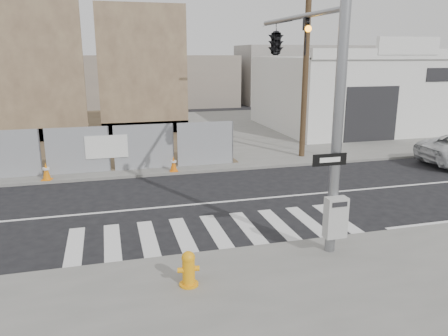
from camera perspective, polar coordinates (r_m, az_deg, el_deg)
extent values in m
plane|color=black|center=(15.41, -3.35, -4.73)|extent=(100.00, 100.00, 0.00)
cube|color=slate|center=(28.84, -9.14, 4.38)|extent=(50.00, 20.00, 0.12)
cylinder|color=gray|center=(10.99, 14.70, 6.41)|extent=(0.26, 0.26, 7.00)
cylinder|color=gray|center=(13.25, 9.60, 18.85)|extent=(0.14, 5.20, 0.14)
cube|color=#B2B2AF|center=(11.34, 14.37, -6.28)|extent=(0.55, 0.30, 1.05)
cube|color=black|center=(10.92, 13.64, 1.07)|extent=(0.90, 0.03, 0.30)
cube|color=silver|center=(10.90, 13.69, 1.04)|extent=(0.55, 0.01, 0.12)
imported|color=black|center=(12.67, 10.66, 16.51)|extent=(0.16, 0.20, 1.00)
imported|color=black|center=(14.69, 6.81, 16.36)|extent=(0.53, 2.48, 1.00)
cylinder|color=gray|center=(21.91, 15.00, 7.91)|extent=(0.12, 0.12, 5.20)
imported|color=black|center=(21.78, 15.44, 14.44)|extent=(0.16, 0.20, 1.00)
cube|color=brown|center=(27.56, -24.17, 11.35)|extent=(6.00, 0.50, 8.00)
cube|color=brown|center=(28.31, -23.29, 4.13)|extent=(6.00, 1.30, 0.80)
cube|color=brown|center=(28.36, -10.51, 12.42)|extent=(5.50, 0.50, 8.00)
cube|color=brown|center=(29.11, -10.25, 5.35)|extent=(5.50, 1.30, 0.80)
cube|color=silver|center=(32.18, 16.86, 9.42)|extent=(12.00, 10.00, 4.80)
cube|color=silver|center=(27.95, 22.77, 13.58)|extent=(12.00, 0.30, 0.60)
cube|color=silver|center=(27.92, 22.93, 14.49)|extent=(4.00, 0.30, 1.00)
cube|color=black|center=(26.99, 18.69, 6.67)|extent=(3.40, 0.06, 3.20)
cylinder|color=#4C3923|center=(21.88, 10.70, 14.44)|extent=(0.28, 0.28, 10.00)
cylinder|color=orange|center=(10.09, -4.61, -14.87)|extent=(0.50, 0.50, 0.04)
cylinder|color=orange|center=(9.95, -4.64, -13.37)|extent=(0.33, 0.33, 0.64)
sphere|color=orange|center=(9.79, -4.69, -11.61)|extent=(0.30, 0.30, 0.30)
cylinder|color=orange|center=(9.89, -5.65, -13.15)|extent=(0.17, 0.14, 0.12)
cylinder|color=orange|center=(9.94, -3.66, -12.94)|extent=(0.17, 0.14, 0.12)
cube|color=orange|center=(19.28, -22.10, -1.40)|extent=(0.45, 0.45, 0.03)
cone|color=orange|center=(19.19, -22.20, -0.38)|extent=(0.40, 0.40, 0.74)
cylinder|color=silver|center=(19.17, -22.23, -0.08)|extent=(0.28, 0.28, 0.08)
cube|color=orange|center=(19.31, -6.58, -0.37)|extent=(0.37, 0.37, 0.03)
cone|color=orange|center=(19.23, -6.61, 0.56)|extent=(0.32, 0.32, 0.68)
cylinder|color=silver|center=(19.20, -6.61, 0.84)|extent=(0.26, 0.26, 0.08)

